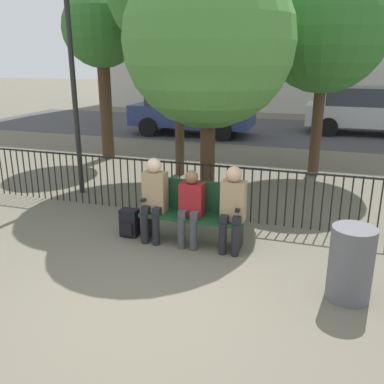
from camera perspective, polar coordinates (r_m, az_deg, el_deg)
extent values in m
plane|color=#605B4C|center=(5.10, -5.87, -14.06)|extent=(80.00, 80.00, 0.00)
cube|color=#14381E|center=(6.28, 0.00, -3.26)|extent=(1.53, 0.45, 0.05)
cube|color=#14381E|center=(6.37, 0.54, -0.47)|extent=(1.53, 0.05, 0.47)
cube|color=black|center=(6.60, -5.84, -4.38)|extent=(0.06, 0.38, 0.40)
cube|color=black|center=(6.20, 6.23, -5.90)|extent=(0.06, 0.38, 0.40)
cube|color=black|center=(6.45, -5.97, -0.67)|extent=(0.06, 0.38, 0.04)
cube|color=black|center=(6.04, 6.38, -1.99)|extent=(0.06, 0.38, 0.04)
cylinder|color=black|center=(6.39, -6.32, -4.93)|extent=(0.11, 0.11, 0.45)
cylinder|color=black|center=(6.32, -4.83, -5.14)|extent=(0.11, 0.11, 0.45)
cube|color=black|center=(6.37, -6.03, -2.32)|extent=(0.11, 0.20, 0.12)
cube|color=black|center=(6.31, -4.54, -2.50)|extent=(0.11, 0.20, 0.12)
cube|color=#997F59|center=(6.36, -4.93, 0.06)|extent=(0.34, 0.22, 0.60)
sphere|color=beige|center=(6.23, -5.10, 3.56)|extent=(0.21, 0.21, 0.21)
cylinder|color=#3D3D42|center=(6.19, -1.43, -5.60)|extent=(0.11, 0.11, 0.45)
cylinder|color=#3D3D42|center=(6.14, 0.17, -5.81)|extent=(0.11, 0.11, 0.45)
cube|color=#3D3D42|center=(6.17, -1.13, -2.90)|extent=(0.11, 0.20, 0.12)
cube|color=#3D3D42|center=(6.12, 0.46, -3.09)|extent=(0.11, 0.20, 0.12)
cube|color=maroon|center=(6.19, 0.01, -0.96)|extent=(0.34, 0.22, 0.48)
sphere|color=brown|center=(6.07, -0.05, 2.00)|extent=(0.19, 0.19, 0.19)
cylinder|color=black|center=(6.03, 4.10, -6.30)|extent=(0.11, 0.11, 0.45)
cylinder|color=black|center=(5.99, 5.78, -6.50)|extent=(0.11, 0.11, 0.45)
cube|color=black|center=(6.01, 4.39, -3.53)|extent=(0.11, 0.20, 0.12)
cube|color=black|center=(5.98, 6.07, -3.72)|extent=(0.11, 0.20, 0.12)
cube|color=#997F59|center=(6.03, 5.55, -1.16)|extent=(0.34, 0.22, 0.57)
sphere|color=tan|center=(5.89, 5.62, 2.39)|extent=(0.22, 0.22, 0.22)
cube|color=black|center=(6.68, -8.32, -4.06)|extent=(0.27, 0.19, 0.43)
cube|color=black|center=(6.61, -8.73, -4.93)|extent=(0.19, 0.04, 0.19)
cylinder|color=black|center=(9.35, -24.08, 2.59)|extent=(0.02, 0.02, 0.95)
cylinder|color=black|center=(9.25, -23.43, 2.53)|extent=(0.02, 0.02, 0.95)
cylinder|color=black|center=(9.16, -22.77, 2.47)|extent=(0.02, 0.02, 0.95)
cylinder|color=black|center=(9.07, -22.10, 2.41)|extent=(0.02, 0.02, 0.95)
cylinder|color=black|center=(8.99, -21.41, 2.35)|extent=(0.02, 0.02, 0.95)
cylinder|color=black|center=(8.90, -20.71, 2.29)|extent=(0.02, 0.02, 0.95)
cylinder|color=black|center=(8.81, -19.99, 2.22)|extent=(0.02, 0.02, 0.95)
cylinder|color=black|center=(8.73, -19.26, 2.16)|extent=(0.02, 0.02, 0.95)
cylinder|color=black|center=(8.65, -18.52, 2.09)|extent=(0.02, 0.02, 0.95)
cylinder|color=black|center=(8.57, -17.76, 2.02)|extent=(0.02, 0.02, 0.95)
cylinder|color=black|center=(8.49, -16.99, 1.95)|extent=(0.02, 0.02, 0.95)
cylinder|color=black|center=(8.41, -16.21, 1.88)|extent=(0.02, 0.02, 0.95)
cylinder|color=black|center=(8.33, -15.41, 1.80)|extent=(0.02, 0.02, 0.95)
cylinder|color=black|center=(8.26, -14.59, 1.73)|extent=(0.02, 0.02, 0.95)
cylinder|color=black|center=(8.18, -13.76, 1.65)|extent=(0.02, 0.02, 0.95)
cylinder|color=black|center=(8.11, -12.92, 1.57)|extent=(0.02, 0.02, 0.95)
cylinder|color=black|center=(8.04, -12.06, 1.49)|extent=(0.02, 0.02, 0.95)
cylinder|color=black|center=(7.98, -11.18, 1.40)|extent=(0.02, 0.02, 0.95)
cylinder|color=black|center=(7.91, -10.30, 1.32)|extent=(0.02, 0.02, 0.95)
cylinder|color=black|center=(7.85, -9.39, 1.23)|extent=(0.02, 0.02, 0.95)
cylinder|color=black|center=(7.78, -8.48, 1.15)|extent=(0.02, 0.02, 0.95)
cylinder|color=black|center=(7.73, -7.54, 1.06)|extent=(0.02, 0.02, 0.95)
cylinder|color=black|center=(7.67, -6.60, 0.96)|extent=(0.02, 0.02, 0.95)
cylinder|color=black|center=(7.61, -5.64, 0.87)|extent=(0.02, 0.02, 0.95)
cylinder|color=black|center=(7.56, -4.67, 0.78)|extent=(0.02, 0.02, 0.95)
cylinder|color=black|center=(7.51, -3.68, 0.68)|extent=(0.02, 0.02, 0.95)
cylinder|color=black|center=(7.46, -2.68, 0.58)|extent=(0.02, 0.02, 0.95)
cylinder|color=black|center=(7.41, -1.66, 0.48)|extent=(0.02, 0.02, 0.95)
cylinder|color=black|center=(7.37, -0.64, 0.38)|extent=(0.02, 0.02, 0.95)
cylinder|color=black|center=(7.33, 0.40, 0.28)|extent=(0.02, 0.02, 0.95)
cylinder|color=black|center=(7.29, 1.45, 0.18)|extent=(0.02, 0.02, 0.95)
cylinder|color=black|center=(7.25, 2.51, 0.07)|extent=(0.02, 0.02, 0.95)
cylinder|color=black|center=(7.22, 3.58, -0.03)|extent=(0.02, 0.02, 0.95)
cylinder|color=black|center=(7.19, 4.66, -0.14)|extent=(0.02, 0.02, 0.95)
cylinder|color=black|center=(7.16, 5.75, -0.24)|extent=(0.02, 0.02, 0.95)
cylinder|color=black|center=(7.13, 6.84, -0.35)|extent=(0.02, 0.02, 0.95)
cylinder|color=black|center=(7.11, 7.95, -0.46)|extent=(0.02, 0.02, 0.95)
cylinder|color=black|center=(7.09, 9.06, -0.57)|extent=(0.02, 0.02, 0.95)
cylinder|color=black|center=(7.07, 10.18, -0.68)|extent=(0.02, 0.02, 0.95)
cylinder|color=black|center=(7.05, 11.30, -0.79)|extent=(0.02, 0.02, 0.95)
cylinder|color=black|center=(7.04, 12.43, -0.90)|extent=(0.02, 0.02, 0.95)
cylinder|color=black|center=(7.03, 13.56, -1.01)|extent=(0.02, 0.02, 0.95)
cylinder|color=black|center=(7.02, 14.70, -1.12)|extent=(0.02, 0.02, 0.95)
cylinder|color=black|center=(7.02, 15.84, -1.23)|extent=(0.02, 0.02, 0.95)
cylinder|color=black|center=(7.02, 16.98, -1.34)|extent=(0.02, 0.02, 0.95)
cylinder|color=black|center=(7.02, 18.11, -1.44)|extent=(0.02, 0.02, 0.95)
cylinder|color=black|center=(7.02, 19.25, -1.55)|extent=(0.02, 0.02, 0.95)
cylinder|color=black|center=(7.03, 20.39, -1.66)|extent=(0.02, 0.02, 0.95)
cylinder|color=black|center=(7.04, 21.52, -1.76)|extent=(0.02, 0.02, 0.95)
cylinder|color=black|center=(7.05, 22.65, -1.87)|extent=(0.02, 0.02, 0.95)
cylinder|color=black|center=(7.06, 23.78, -1.97)|extent=(0.02, 0.02, 0.95)
cube|color=black|center=(7.12, 2.71, 3.55)|extent=(9.00, 0.03, 0.03)
cylinder|color=#422D1E|center=(9.77, -1.69, 11.55)|extent=(0.21, 0.21, 3.23)
cylinder|color=#422D1E|center=(10.20, 16.36, 8.96)|extent=(0.25, 0.25, 2.47)
sphere|color=#2D6628|center=(10.11, 17.39, 20.08)|extent=(2.70, 2.70, 2.70)
cylinder|color=#422D1E|center=(11.70, -11.42, 11.16)|extent=(0.33, 0.33, 2.78)
sphere|color=#2D6628|center=(11.65, -12.03, 20.60)|extent=(1.94, 1.94, 1.94)
cylinder|color=#422D1E|center=(7.96, 2.09, 5.93)|extent=(0.27, 0.27, 2.09)
sphere|color=#478438|center=(7.79, 2.25, 19.48)|extent=(2.99, 2.99, 2.99)
cylinder|color=black|center=(8.67, -15.36, 11.73)|extent=(0.10, 0.10, 3.71)
cube|color=#3D3D3F|center=(16.26, 11.49, 8.01)|extent=(24.00, 6.00, 0.01)
cube|color=navy|center=(15.14, 0.02, 10.20)|extent=(4.20, 1.70, 0.70)
cube|color=#2D333D|center=(15.16, -1.14, 12.68)|extent=(2.31, 1.56, 0.60)
cylinder|color=black|center=(14.01, 4.02, 8.09)|extent=(0.64, 0.20, 0.64)
cylinder|color=black|center=(15.68, 5.60, 9.09)|extent=(0.64, 0.20, 0.64)
cylinder|color=black|center=(14.84, -5.88, 8.59)|extent=(0.64, 0.20, 0.64)
cylinder|color=black|center=(16.43, -3.41, 9.55)|extent=(0.64, 0.20, 0.64)
cube|color=#B7B7BC|center=(16.34, 22.49, 9.44)|extent=(4.20, 1.70, 0.70)
cube|color=#2D333D|center=(16.25, 21.64, 11.82)|extent=(2.31, 1.56, 0.60)
cylinder|color=black|center=(15.48, 17.70, 8.23)|extent=(0.64, 0.20, 0.64)
cylinder|color=black|center=(17.20, 17.82, 9.11)|extent=(0.64, 0.20, 0.64)
cylinder|color=#56565B|center=(5.22, 20.42, -8.94)|extent=(0.50, 0.50, 0.87)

